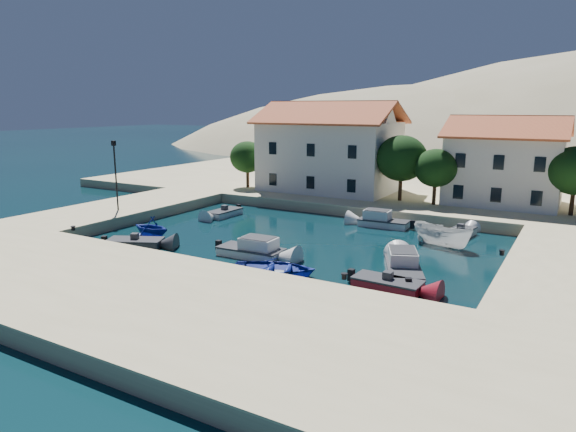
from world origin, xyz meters
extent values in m
plane|color=black|center=(0.00, 0.00, 0.00)|extent=(400.00, 400.00, 0.00)
cube|color=tan|center=(0.00, -6.00, 0.50)|extent=(52.00, 12.00, 1.00)
cube|color=tan|center=(-19.00, 10.00, 0.50)|extent=(8.00, 20.00, 1.00)
cube|color=tan|center=(2.00, 38.00, 0.50)|extent=(80.00, 36.00, 1.00)
ellipsoid|color=#968B65|center=(-10.00, 110.00, -20.00)|extent=(198.00, 126.00, 72.00)
cube|color=white|center=(-6.00, 28.00, 4.75)|extent=(14.00, 9.00, 7.50)
pyramid|color=#AC3E27|center=(-6.00, 28.00, 9.60)|extent=(14.70, 9.45, 2.20)
cube|color=white|center=(12.00, 29.00, 4.25)|extent=(10.00, 8.00, 6.50)
pyramid|color=#AC3E27|center=(12.00, 29.00, 8.40)|extent=(10.50, 8.40, 1.80)
cylinder|color=#382314|center=(-15.00, 25.00, 2.25)|extent=(0.36, 0.36, 2.50)
ellipsoid|color=black|center=(-15.00, 25.00, 4.50)|extent=(4.00, 4.00, 3.60)
cylinder|color=#382314|center=(3.00, 25.50, 2.50)|extent=(0.36, 0.36, 3.00)
ellipsoid|color=black|center=(3.00, 25.50, 5.20)|extent=(5.00, 5.00, 4.50)
cylinder|color=#382314|center=(6.50, 25.00, 2.25)|extent=(0.36, 0.36, 2.50)
ellipsoid|color=black|center=(6.50, 25.00, 4.50)|extent=(4.00, 4.00, 3.60)
cylinder|color=#382314|center=(18.00, 26.00, 2.38)|extent=(0.36, 0.36, 2.75)
ellipsoid|color=black|center=(18.00, 26.00, 4.85)|extent=(4.60, 4.60, 4.14)
cylinder|color=black|center=(-17.50, 8.00, 4.00)|extent=(0.14, 0.14, 6.00)
cube|color=black|center=(-17.50, 8.00, 7.00)|extent=(0.35, 0.25, 0.45)
cylinder|color=black|center=(-14.30, 0.80, 1.15)|extent=(0.36, 0.36, 0.30)
cylinder|color=black|center=(8.00, 0.80, 1.15)|extent=(0.36, 0.36, 0.30)
cylinder|color=black|center=(14.70, 10.00, 1.15)|extent=(0.36, 0.36, 0.30)
cube|color=#313236|center=(-9.43, 2.31, 0.25)|extent=(4.26, 3.23, 0.90)
cube|color=#313236|center=(-9.43, 2.31, 0.58)|extent=(4.36, 3.30, 0.10)
cube|color=#313236|center=(-9.43, 2.31, 0.80)|extent=(0.67, 0.67, 0.50)
cube|color=silver|center=(-0.72, 4.63, 0.25)|extent=(4.59, 2.09, 0.90)
cube|color=#313236|center=(-0.72, 4.63, 0.58)|extent=(4.70, 2.13, 0.10)
cube|color=silver|center=(-0.72, 4.63, 0.95)|extent=(2.45, 1.72, 0.90)
imported|color=navy|center=(2.76, 2.05, 0.00)|extent=(6.08, 5.19, 1.06)
cube|color=maroon|center=(9.67, 3.07, 0.25)|extent=(3.86, 1.87, 0.90)
cube|color=#313236|center=(9.67, 3.07, 0.58)|extent=(3.95, 1.90, 0.10)
cube|color=#313236|center=(9.67, 3.07, 0.80)|extent=(0.52, 0.52, 0.50)
cube|color=silver|center=(9.65, 6.00, 0.25)|extent=(3.71, 5.24, 0.90)
cube|color=#313236|center=(9.65, 6.00, 0.58)|extent=(3.79, 5.36, 0.10)
cube|color=silver|center=(9.65, 6.00, 0.95)|extent=(2.55, 3.02, 0.90)
imported|color=silver|center=(10.06, 13.93, 0.00)|extent=(5.20, 3.35, 1.88)
cube|color=silver|center=(10.61, 17.59, 0.25)|extent=(2.00, 3.41, 0.90)
cube|color=#313236|center=(10.61, 17.59, 0.58)|extent=(2.04, 3.49, 0.10)
cube|color=#313236|center=(10.61, 17.59, 0.80)|extent=(0.57, 0.57, 0.50)
imported|color=navy|center=(-10.77, 5.31, 0.00)|extent=(3.52, 3.05, 1.82)
cube|color=silver|center=(-10.38, 14.43, 0.25)|extent=(1.73, 3.66, 0.90)
cube|color=#313236|center=(-10.38, 14.43, 0.58)|extent=(1.76, 3.75, 0.10)
cube|color=#313236|center=(-10.38, 14.43, 0.80)|extent=(0.52, 0.52, 0.50)
cube|color=silver|center=(4.12, 17.85, 0.25)|extent=(4.25, 1.99, 0.90)
cube|color=#313236|center=(4.12, 17.85, 0.58)|extent=(4.35, 2.03, 0.10)
cube|color=silver|center=(4.12, 17.85, 0.95)|extent=(2.28, 1.62, 0.90)
camera|label=1|loc=(18.66, -23.58, 10.13)|focal=32.00mm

